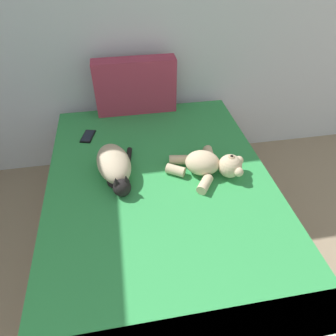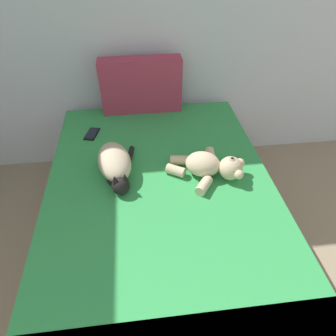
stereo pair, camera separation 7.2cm
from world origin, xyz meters
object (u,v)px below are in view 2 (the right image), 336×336
patterned_cushion (141,86)px  cell_phone (92,134)px  teddy_bear (211,166)px  cat (115,164)px  bed (162,224)px

patterned_cushion → cell_phone: bearing=-140.7°
teddy_bear → cat: bearing=172.2°
cat → teddy_bear: size_ratio=0.95×
bed → patterned_cushion: bearing=93.4°
bed → patterned_cushion: (-0.05, 0.92, 0.49)m
cell_phone → patterned_cushion: bearing=39.3°
bed → teddy_bear: teddy_bear is taller
teddy_bear → cell_phone: teddy_bear is taller
patterned_cushion → teddy_bear: size_ratio=1.29×
patterned_cushion → cell_phone: size_ratio=3.69×
bed → cell_phone: 0.80m
patterned_cushion → cell_phone: (-0.37, -0.30, -0.20)m
teddy_bear → cell_phone: (-0.73, 0.51, -0.06)m
bed → cell_phone: size_ratio=12.50×
cat → cell_phone: size_ratio=2.72×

